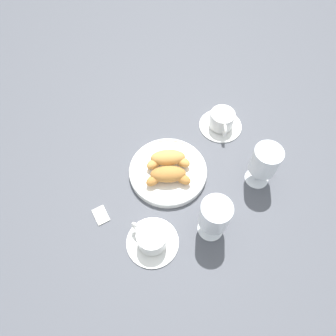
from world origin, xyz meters
name	(u,v)px	position (x,y,z in m)	size (l,w,h in m)	color
ground_plane	(175,173)	(0.00, 0.00, 0.00)	(2.20, 2.20, 0.00)	#4C4F56
pastry_plate	(168,171)	(0.02, 0.01, 0.01)	(0.23, 0.23, 0.02)	white
croissant_large	(168,159)	(0.03, -0.01, 0.04)	(0.12, 0.10, 0.04)	#D6994C
croissant_small	(168,175)	(0.01, 0.04, 0.04)	(0.12, 0.10, 0.04)	#BC7A38
coffee_cup_near	(152,239)	(-0.02, 0.22, 0.03)	(0.14, 0.14, 0.06)	white
coffee_cup_far	(221,121)	(-0.07, -0.22, 0.03)	(0.14, 0.14, 0.06)	white
juice_glass_left	(215,215)	(-0.15, 0.12, 0.09)	(0.08, 0.08, 0.14)	white
juice_glass_right	(265,161)	(-0.23, -0.07, 0.09)	(0.08, 0.08, 0.14)	white
sugar_packet	(101,215)	(0.14, 0.20, 0.00)	(0.05, 0.03, 0.01)	white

